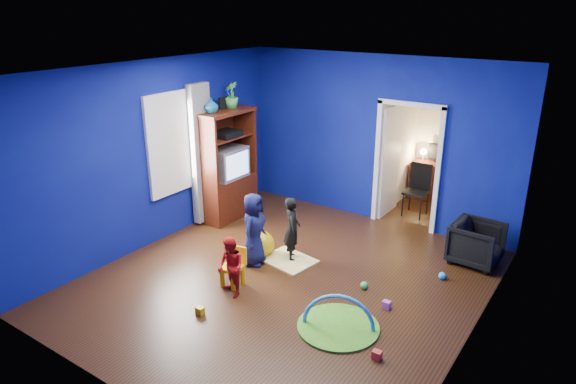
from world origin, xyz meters
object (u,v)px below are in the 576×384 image
Objects in this scene: child_navy at (254,229)px; study_desk at (434,182)px; crt_tv at (227,163)px; vase at (211,105)px; folding_chair at (416,192)px; child_black at (292,229)px; kid_chair at (232,269)px; hopper_ball at (262,244)px; play_mat at (338,327)px; tv_armoire at (226,165)px; armchair at (476,243)px; toddler_red at (231,267)px.

study_desk is (1.30, 4.09, -0.18)m from child_navy.
study_desk is (2.78, 2.91, -0.65)m from crt_tv.
vase is 1.11m from crt_tv.
crt_tv is 0.76× the size of folding_chair.
child_black is 2.00× the size of kid_chair.
child_navy is 2.33m from vase.
kid_chair is at bearing -103.56° from study_desk.
hopper_ball is at bearing -32.76° from crt_tv.
play_mat is 1.08× the size of folding_chair.
tv_armoire is 4.94× the size of hopper_ball.
armchair is 0.76× the size of folding_chair.
child_navy is at bearing 127.58° from armchair.
study_desk is at bearing 45.95° from tv_armoire.
tv_armoire is 0.06m from crt_tv.
child_navy reaches higher than child_black.
play_mat is (1.89, -0.99, -0.19)m from hopper_ball.
hopper_ball is at bearing -2.48° from child_navy.
folding_chair is at bearing 64.98° from kid_chair.
crt_tv is at bearing 29.08° from child_black.
crt_tv is at bearing 102.60° from armchair.
folding_chair is (0.00, -0.96, 0.09)m from study_desk.
play_mat is at bearing -29.84° from crt_tv.
kid_chair is (1.63, -1.85, -0.77)m from crt_tv.
tv_armoire is 1.98× the size of play_mat.
kid_chair is at bearing -42.95° from vase.
folding_chair is at bearing 51.92° from armchair.
vase is 0.50× the size of kid_chair.
folding_chair is (0.90, 2.70, -0.04)m from child_black.
vase is (-1.92, 0.45, 1.58)m from child_black.
study_desk is at bearing 100.91° from toddler_red.
vase reaches higher than armchair.
crt_tv reaches higher than hopper_ball.
hopper_ball is 2.14m from play_mat.
kid_chair is at bearing -48.00° from tv_armoire.
armchair reaches higher than hopper_ball.
tv_armoire is at bearing 90.00° from vase.
armchair is at bearing 13.17° from vase.
child_navy reaches higher than folding_chair.
child_navy is 4.29m from study_desk.
hopper_ball is at bearing 72.12° from child_black.
tv_armoire is 3.99m from play_mat.
vase is 0.62× the size of hopper_ball.
play_mat is at bearing -83.54° from study_desk.
toddler_red reaches higher than armchair.
tv_armoire reaches higher than play_mat.
toddler_red is at bearing -104.01° from folding_chair.
toddler_red is 2.08× the size of hopper_ball.
child_black is at bearing -56.85° from child_navy.
toddler_red is at bearing -72.96° from hopper_ball.
child_black is at bearing 69.06° from kid_chair.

